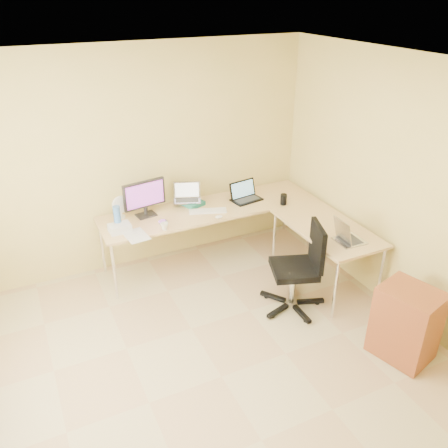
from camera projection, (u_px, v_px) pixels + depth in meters
name	position (u px, v px, depth m)	size (l,w,h in m)	color
floor	(222.00, 377.00, 4.13)	(4.50, 4.50, 0.00)	tan
ceiling	(221.00, 76.00, 2.93)	(4.50, 4.50, 0.00)	white
wall_back	(138.00, 161.00, 5.33)	(4.50, 4.50, 0.00)	tan
wall_right	(424.00, 202.00, 4.34)	(4.50, 4.50, 0.00)	tan
desk_main	(211.00, 234.00, 5.72)	(2.65, 0.70, 0.73)	tan
desk_return	(324.00, 254.00, 5.30)	(0.70, 1.30, 0.73)	tan
monitor	(145.00, 199.00, 5.27)	(0.50, 0.16, 0.43)	black
book_stack	(191.00, 202.00, 5.64)	(0.22, 0.30, 0.05)	#1B6651
laptop_center	(187.00, 193.00, 5.56)	(0.33, 0.25, 0.21)	#9591A8
laptop_black	(247.00, 192.00, 5.69)	(0.37, 0.27, 0.23)	black
keyboard	(208.00, 211.00, 5.45)	(0.44, 0.12, 0.02)	silver
mouse	(219.00, 217.00, 5.30)	(0.09, 0.06, 0.03)	silver
mug	(165.00, 226.00, 5.04)	(0.09, 0.09, 0.08)	silver
cd_stack	(163.00, 222.00, 5.19)	(0.10, 0.10, 0.03)	silver
water_bottle	(117.00, 218.00, 5.02)	(0.08, 0.08, 0.27)	#3F6FB2
papers	(136.00, 236.00, 4.93)	(0.22, 0.31, 0.01)	silver
white_box	(120.00, 228.00, 5.00)	(0.23, 0.17, 0.08)	silver
desk_fan	(120.00, 208.00, 5.26)	(0.20, 0.20, 0.25)	white
black_cup	(284.00, 199.00, 5.61)	(0.08, 0.08, 0.13)	black
laptop_return	(351.00, 232.00, 4.78)	(0.26, 0.33, 0.22)	#ADADB3
office_chair	(294.00, 267.00, 4.82)	(0.59, 0.59, 0.98)	black
cabinet	(406.00, 323.00, 4.23)	(0.42, 0.52, 0.71)	brown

